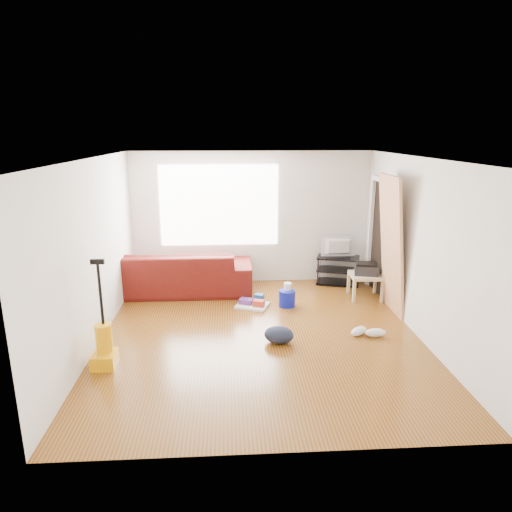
{
  "coord_description": "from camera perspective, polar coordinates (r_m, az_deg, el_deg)",
  "views": [
    {
      "loc": [
        -0.43,
        -6.02,
        2.83
      ],
      "look_at": [
        -0.02,
        0.6,
        1.02
      ],
      "focal_mm": 32.0,
      "sensor_mm": 36.0,
      "label": 1
    }
  ],
  "objects": [
    {
      "name": "room",
      "position": [
        6.39,
        1.1,
        0.94
      ],
      "size": [
        4.51,
        5.01,
        2.51
      ],
      "color": "#602C0E",
      "rests_on": "ground"
    },
    {
      "name": "printer",
      "position": [
        8.16,
        13.6,
        -1.55
      ],
      "size": [
        0.45,
        0.38,
        0.21
      ],
      "rotation": [
        0.0,
        0.0,
        -0.24
      ],
      "color": "black",
      "rests_on": "side_table"
    },
    {
      "name": "bucket",
      "position": [
        7.74,
        3.88,
        -6.24
      ],
      "size": [
        0.29,
        0.29,
        0.28
      ],
      "primitive_type": "cylinder",
      "rotation": [
        0.0,
        0.0,
        -0.05
      ],
      "color": "#0C16A1",
      "rests_on": "ground"
    },
    {
      "name": "tv",
      "position": [
        8.76,
        10.34,
        1.1
      ],
      "size": [
        0.65,
        0.09,
        0.37
      ],
      "primitive_type": "imported",
      "rotation": [
        0.0,
        0.0,
        3.14
      ],
      "color": "black",
      "rests_on": "tv_stand"
    },
    {
      "name": "sofa",
      "position": [
        8.51,
        -9.59,
        -4.41
      ],
      "size": [
        2.65,
        1.04,
        0.77
      ],
      "primitive_type": "imported",
      "rotation": [
        0.0,
        0.0,
        3.14
      ],
      "color": "#4B0B0A",
      "rests_on": "ground"
    },
    {
      "name": "door_panel",
      "position": [
        7.82,
        15.96,
        -6.59
      ],
      "size": [
        0.28,
        0.89,
        2.21
      ],
      "primitive_type": "cube",
      "rotation": [
        0.0,
        -0.1,
        0.0
      ],
      "color": "#AB7249",
      "rests_on": "ground"
    },
    {
      "name": "tv_stand",
      "position": [
        8.87,
        10.2,
        -1.71
      ],
      "size": [
        0.88,
        0.66,
        0.54
      ],
      "rotation": [
        0.0,
        0.0,
        -0.3
      ],
      "color": "black",
      "rests_on": "ground"
    },
    {
      "name": "toilet_paper",
      "position": [
        7.71,
        3.95,
        -4.78
      ],
      "size": [
        0.13,
        0.13,
        0.12
      ],
      "primitive_type": "cylinder",
      "color": "white",
      "rests_on": "bucket"
    },
    {
      "name": "sneakers",
      "position": [
        6.81,
        13.7,
        -9.2
      ],
      "size": [
        0.54,
        0.28,
        0.12
      ],
      "rotation": [
        0.0,
        0.0,
        0.2
      ],
      "color": "white",
      "rests_on": "ground"
    },
    {
      "name": "side_table",
      "position": [
        8.21,
        13.53,
        -2.68
      ],
      "size": [
        0.56,
        0.56,
        0.43
      ],
      "rotation": [
        0.0,
        0.0,
        -0.06
      ],
      "color": "#BAAB8A",
      "rests_on": "ground"
    },
    {
      "name": "cleaning_tray",
      "position": [
        7.69,
        -0.35,
        -5.92
      ],
      "size": [
        0.62,
        0.56,
        0.18
      ],
      "rotation": [
        0.0,
        0.0,
        -0.37
      ],
      "color": "white",
      "rests_on": "ground"
    },
    {
      "name": "vacuum",
      "position": [
        6.07,
        -18.46,
        -10.72
      ],
      "size": [
        0.29,
        0.33,
        1.37
      ],
      "rotation": [
        0.0,
        0.0,
        -0.0
      ],
      "color": "#E99E07",
      "rests_on": "ground"
    },
    {
      "name": "backpack",
      "position": [
        6.47,
        2.87,
        -10.72
      ],
      "size": [
        0.49,
        0.43,
        0.23
      ],
      "primitive_type": "ellipsoid",
      "rotation": [
        0.0,
        0.0,
        -0.28
      ],
      "color": "black",
      "rests_on": "ground"
    }
  ]
}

